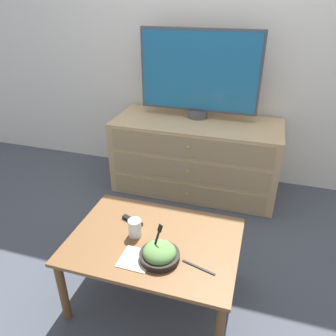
# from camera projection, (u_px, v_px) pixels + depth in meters

# --- Properties ---
(ground_plane) EXTENTS (12.00, 12.00, 0.00)m
(ground_plane) POSITION_uv_depth(u_px,v_px,m) (208.00, 172.00, 3.21)
(ground_plane) COLOR #474C56
(wall_back) EXTENTS (12.00, 0.05, 2.60)m
(wall_back) POSITION_uv_depth(u_px,v_px,m) (219.00, 28.00, 2.61)
(wall_back) COLOR white
(wall_back) RESTS_ON ground_plane
(dresser) EXTENTS (1.37, 0.59, 0.62)m
(dresser) POSITION_uv_depth(u_px,v_px,m) (195.00, 156.00, 2.81)
(dresser) COLOR tan
(dresser) RESTS_ON ground_plane
(tv) EXTENTS (0.97, 0.17, 0.70)m
(tv) POSITION_uv_depth(u_px,v_px,m) (199.00, 74.00, 2.59)
(tv) COLOR #515156
(tv) RESTS_ON dresser
(coffee_table) EXTENTS (0.89, 0.64, 0.41)m
(coffee_table) POSITION_uv_depth(u_px,v_px,m) (154.00, 247.00, 1.75)
(coffee_table) COLOR brown
(coffee_table) RESTS_ON ground_plane
(takeout_bowl) EXTENTS (0.20, 0.20, 0.17)m
(takeout_bowl) POSITION_uv_depth(u_px,v_px,m) (160.00, 254.00, 1.58)
(takeout_bowl) COLOR black
(takeout_bowl) RESTS_ON coffee_table
(drink_cup) EXTENTS (0.07, 0.07, 0.10)m
(drink_cup) POSITION_uv_depth(u_px,v_px,m) (135.00, 229.00, 1.73)
(drink_cup) COLOR beige
(drink_cup) RESTS_ON coffee_table
(napkin) EXTENTS (0.16, 0.16, 0.00)m
(napkin) POSITION_uv_depth(u_px,v_px,m) (136.00, 259.00, 1.59)
(napkin) COLOR silver
(napkin) RESTS_ON coffee_table
(knife) EXTENTS (0.17, 0.06, 0.01)m
(knife) POSITION_uv_depth(u_px,v_px,m) (199.00, 267.00, 1.54)
(knife) COLOR black
(knife) RESTS_ON coffee_table
(remote_control) EXTENTS (0.14, 0.07, 0.02)m
(remote_control) POSITION_uv_depth(u_px,v_px,m) (132.00, 221.00, 1.85)
(remote_control) COLOR black
(remote_control) RESTS_ON coffee_table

